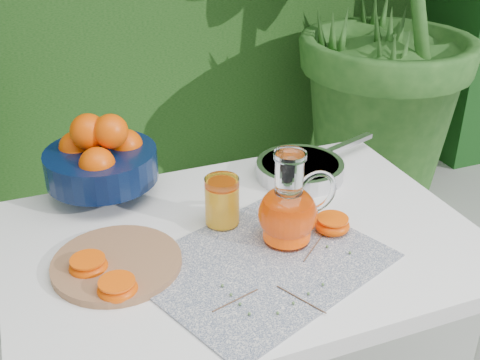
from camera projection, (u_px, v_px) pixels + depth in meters
name	position (u px, v px, depth m)	size (l,w,h in m)	color
potted_plant_right	(369.00, 8.00, 2.59)	(1.79, 1.79, 1.79)	#24541D
white_table	(243.00, 268.00, 1.34)	(1.00, 0.70, 0.75)	white
placemat	(262.00, 263.00, 1.21)	(0.46, 0.36, 0.00)	#0B1B3F
cutting_board	(117.00, 263.00, 1.20)	(0.26, 0.26, 0.02)	#956643
fruit_bowl	(101.00, 158.00, 1.42)	(0.32, 0.32, 0.21)	black
juice_pitcher	(289.00, 211.00, 1.25)	(0.18, 0.13, 0.21)	white
juice_tumbler	(222.00, 202.00, 1.31)	(0.08, 0.08, 0.11)	white
saute_pan	(301.00, 168.00, 1.53)	(0.41, 0.28, 0.04)	#BCBCC1
orange_halves	(186.00, 258.00, 1.20)	(0.61, 0.18, 0.04)	orange
thyme_sprigs	(287.00, 278.00, 1.16)	(0.33, 0.26, 0.01)	brown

